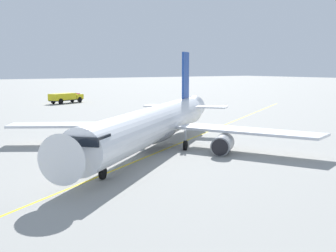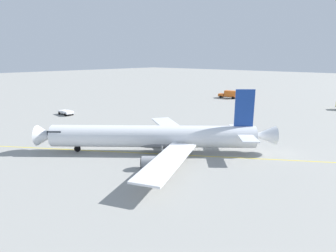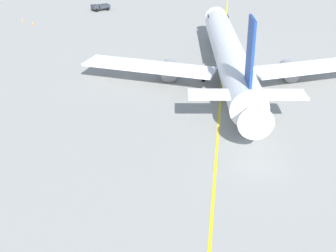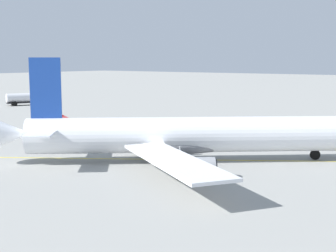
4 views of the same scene
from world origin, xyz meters
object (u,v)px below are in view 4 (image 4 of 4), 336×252
at_px(safety_cone_near, 326,119).
at_px(airliner_main, 189,136).
at_px(fuel_tanker_truck, 25,99).
at_px(ops_pickup_truck, 61,120).
at_px(safety_cone_mid, 332,118).

bearing_deg(safety_cone_near, airliner_main, -90.70).
xyz_separation_m(fuel_tanker_truck, safety_cone_near, (67.79, 13.37, -1.30)).
height_order(ops_pickup_truck, safety_cone_near, ops_pickup_truck).
bearing_deg(airliner_main, fuel_tanker_truck, 116.33).
height_order(airliner_main, fuel_tanker_truck, airliner_main).
xyz_separation_m(airliner_main, safety_cone_mid, (0.53, 46.03, -2.46)).
height_order(safety_cone_near, safety_cone_mid, same).
distance_m(fuel_tanker_truck, safety_cone_near, 69.11).
height_order(ops_pickup_truck, safety_cone_mid, ops_pickup_truck).
bearing_deg(fuel_tanker_truck, safety_cone_near, -53.99).
bearing_deg(airliner_main, safety_cone_near, 49.20).
relative_size(ops_pickup_truck, safety_cone_mid, 10.32).
height_order(fuel_tanker_truck, safety_cone_near, fuel_tanker_truck).
xyz_separation_m(airliner_main, fuel_tanker_truck, (-67.27, 29.34, -1.16)).
xyz_separation_m(safety_cone_near, safety_cone_mid, (0.01, 3.33, 0.00)).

